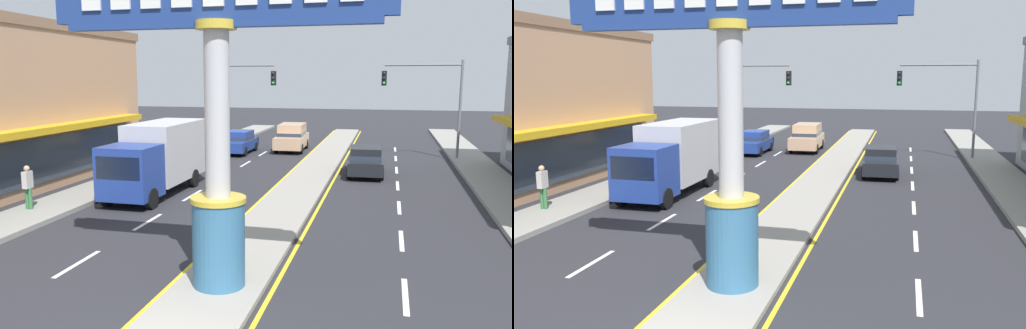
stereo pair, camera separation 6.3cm
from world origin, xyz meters
The scene contains 12 objects.
median_strip centered at (0.00, 18.00, 0.07)m, with size 2.19×52.00×0.14m, color gray.
sidewalk_left centered at (-8.87, 16.00, 0.09)m, with size 2.35×60.00×0.18m, color gray.
sidewalk_right centered at (8.87, 16.00, 0.09)m, with size 2.35×60.00×0.18m, color gray.
lane_markings centered at (0.00, 16.65, 0.00)m, with size 8.93×52.00×0.01m.
district_sign centered at (0.00, 4.06, 4.12)m, with size 7.98×1.33×7.67m.
traffic_light_left_side centered at (-6.33, 26.04, 4.25)m, with size 4.86×0.46×6.20m.
traffic_light_right_side centered at (6.33, 26.88, 4.25)m, with size 4.86×0.46×6.20m.
sedan_near_right_lane centered at (-6.05, 26.67, 0.79)m, with size 1.86×4.31×1.53m.
box_truck_far_right_lane centered at (-6.04, 13.77, 1.69)m, with size 2.29×6.91×3.12m.
sedan_near_left_lane centered at (2.75, 20.40, 0.79)m, with size 1.98×4.37×1.53m.
suv_mid_left_lane centered at (-2.75, 28.78, 0.98)m, with size 2.07×4.65×1.90m.
pedestrian_near_kerb centered at (-9.28, 9.14, 1.13)m, with size 0.28×0.41×1.68m.
Camera 1 is at (3.83, -7.35, 5.11)m, focal length 36.48 mm.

